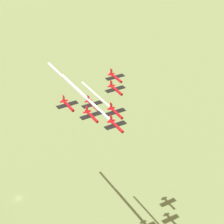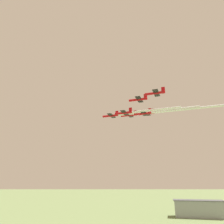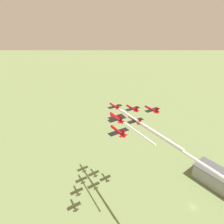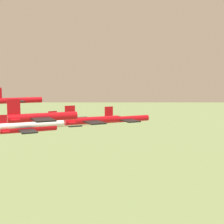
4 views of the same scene
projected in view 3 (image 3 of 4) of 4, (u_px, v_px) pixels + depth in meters
ground_plane at (193, 207)px, 127.91m from camera, size 3000.00×3000.00×0.00m
hangar at (219, 179)px, 143.05m from camera, size 39.12×17.58×13.07m
jet_0 at (115, 106)px, 120.28m from camera, size 11.23×10.63×3.75m
jet_1 at (116, 116)px, 109.18m from camera, size 11.23×10.63×3.75m
jet_2 at (132, 108)px, 114.40m from camera, size 11.23×10.63×3.75m
jet_3 at (117, 119)px, 95.27m from camera, size 11.23×10.63×3.75m
jet_4 at (135, 120)px, 103.63m from camera, size 11.23×10.63×3.75m
jet_5 at (152, 110)px, 108.16m from camera, size 11.23×10.63×3.75m
jet_6 at (118, 131)px, 83.68m from camera, size 11.23×10.63×3.75m
smoke_trail_0 at (145, 126)px, 96.85m from camera, size 51.15×5.84×1.37m
smoke_trail_1 at (136, 131)px, 94.01m from camera, size 29.56×3.57×0.98m
smoke_trail_4 at (174, 146)px, 81.40m from camera, size 48.01×5.50×1.31m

